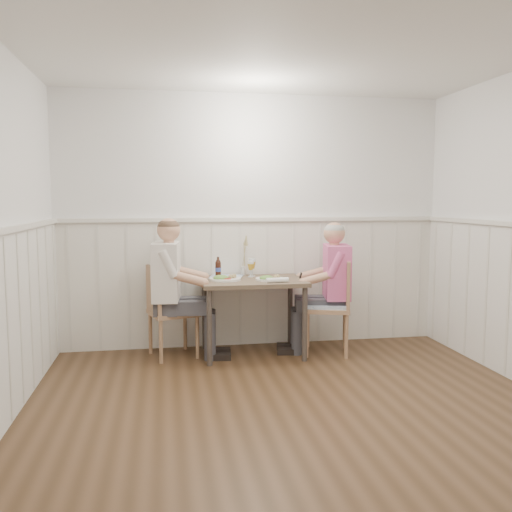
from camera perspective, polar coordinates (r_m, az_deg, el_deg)
The scene contains 16 objects.
ground_plane at distance 3.77m, azimuth 5.58°, elevation -17.98°, with size 4.50×4.50×0.00m, color #432D1A.
room_shell at distance 3.44m, azimuth 5.84°, elevation 5.80°, with size 4.04×4.54×2.60m.
wainscot at distance 4.19m, azimuth 3.20°, elevation -5.56°, with size 4.00×4.49×1.34m.
dining_table at distance 5.30m, azimuth -0.36°, elevation -3.50°, with size 1.00×0.70×0.75m.
chair_right at distance 5.43m, azimuth 8.06°, elevation -4.88°, with size 0.55×0.55×0.94m.
chair_left at distance 5.32m, azimuth -9.29°, elevation -5.41°, with size 0.52×0.52×0.89m.
man_in_pink at distance 5.46m, azimuth 8.02°, elevation -4.32°, with size 0.66×0.47×1.33m.
diner_cream at distance 5.26m, azimuth -8.93°, elevation -4.51°, with size 0.66×0.46×1.38m.
plate_man at distance 5.23m, azimuth 1.42°, elevation -2.31°, with size 0.28×0.28×0.07m.
plate_diner at distance 5.22m, azimuth -3.40°, elevation -2.31°, with size 0.31×0.31×0.08m.
beer_glass_a at distance 5.47m, azimuth -0.41°, elevation -0.89°, with size 0.07×0.07×0.18m.
beer_glass_b at distance 5.43m, azimuth -0.58°, elevation -1.09°, with size 0.06×0.06×0.16m.
beer_bottle at distance 5.41m, azimuth -4.01°, elevation -1.30°, with size 0.06×0.06×0.21m.
rolled_napkin at distance 5.08m, azimuth 2.25°, elevation -2.55°, with size 0.22×0.07×0.05m.
grass_vase at distance 5.55m, azimuth -1.36°, elevation -0.06°, with size 0.05×0.05×0.43m.
gingham_mat at distance 5.47m, azimuth -3.13°, elevation -2.15°, with size 0.38×0.33×0.01m.
Camera 1 is at (-0.92, -3.32, 1.53)m, focal length 38.00 mm.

